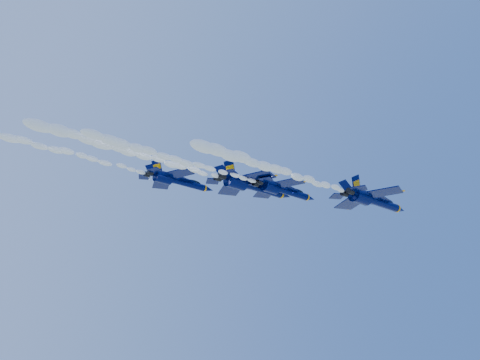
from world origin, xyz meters
TOP-DOWN VIEW (x-y plane):
  - jet_lead at (17.80, -13.08)m, footprint 18.90×15.50m
  - smoke_trail_jet_lead at (-7.26, -13.08)m, footprint 33.97×1.95m
  - jet_second at (4.28, -1.70)m, footprint 16.26×13.34m
  - smoke_trail_jet_second at (-19.66, -1.70)m, footprint 33.97×1.68m
  - jet_third at (-1.73, 0.95)m, footprint 18.91×15.52m
  - smoke_trail_jet_third at (-26.79, 0.95)m, footprint 33.97×1.96m
  - jet_fourth at (-12.94, 10.75)m, footprint 15.74×12.91m
  - smoke_trail_jet_fourth at (-36.65, 10.75)m, footprint 33.97×1.63m

SIDE VIEW (x-z plane):
  - smoke_trail_jet_lead at x=-7.26m, z-range 150.12..151.87m
  - jet_lead at x=17.80m, z-range 147.87..154.90m
  - smoke_trail_jet_second at x=-19.66m, z-range 152.68..154.19m
  - smoke_trail_jet_third at x=-26.79m, z-range 152.85..154.61m
  - jet_second at x=4.28m, z-range 150.78..156.82m
  - jet_third at x=-1.73m, z-range 150.60..157.63m
  - smoke_trail_jet_fourth at x=-36.65m, z-range 154.38..155.85m
  - jet_fourth at x=-12.94m, z-range 152.55..158.40m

